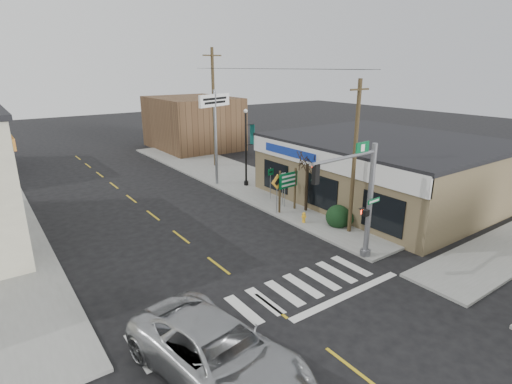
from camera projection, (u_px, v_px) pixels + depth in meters
ground at (271, 306)px, 15.40m from camera, size 140.00×140.00×0.00m
sidewalk_right at (261, 186)px, 30.46m from camera, size 6.00×38.00×0.13m
center_line at (181, 237)px, 21.61m from camera, size 0.12×56.00×0.01m
crosswalk at (265, 301)px, 15.71m from camera, size 11.00×2.20×0.01m
thrift_store at (385, 170)px, 27.48m from camera, size 12.00×14.00×4.00m
bldg_distant_right at (193, 123)px, 44.50m from camera, size 8.00×10.00×5.60m
suv at (217, 353)px, 11.61m from camera, size 3.95×6.66×1.74m
traffic_signal_pole at (361, 191)px, 17.88m from camera, size 4.43×0.37×5.62m
guide_sign at (288, 184)px, 24.67m from camera, size 1.53×0.13×2.67m
fire_hydrant at (304, 217)px, 23.17m from camera, size 0.20×0.20×0.64m
ped_crossing_sign at (277, 186)px, 24.23m from camera, size 0.98×0.07×2.51m
lamp_post at (247, 142)px, 29.64m from camera, size 0.75×0.59×5.75m
dance_center_sign at (215, 114)px, 29.45m from camera, size 3.33×0.21×7.08m
bare_tree at (308, 155)px, 24.18m from camera, size 2.25×2.25×4.49m
shrub_front at (338, 217)px, 22.71m from camera, size 1.38×1.38×1.04m
shrub_back at (316, 190)px, 27.94m from camera, size 1.20×1.20×0.90m
utility_pole_near at (355, 157)px, 20.82m from camera, size 1.42×0.21×8.14m
utility_pole_far at (214, 107)px, 35.15m from camera, size 1.78×0.27×10.25m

